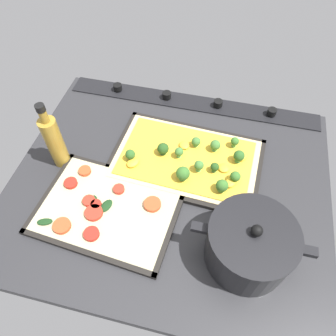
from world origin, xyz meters
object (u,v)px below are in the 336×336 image
Objects in this scene: baking_tray_front at (186,161)px; cooking_pot at (250,245)px; oil_bottle at (54,142)px; baking_tray_back at (108,210)px; veggie_pizza_back at (106,208)px; broccoli_pizza at (189,159)px.

baking_tray_front is 30.13cm from cooking_pot.
oil_bottle reaches higher than baking_tray_front.
baking_tray_back is at bearing 146.87° from oil_bottle.
baking_tray_front is 2.04× the size of oil_bottle.
oil_bottle is at bearing -34.06° from veggie_pizza_back.
baking_tray_front is 25.07cm from baking_tray_back.
baking_tray_back is at bearing -6.25° from cooking_pot.
oil_bottle is (51.57, -15.20, 2.64)cm from cooking_pot.
baking_tray_front is 1.26× the size of veggie_pizza_back.
veggie_pizza_back is 1.30× the size of cooking_pot.
veggie_pizza_back is at bearing 48.45° from broccoli_pizza.
cooking_pot is 1.25× the size of oil_bottle.
oil_bottle reaches higher than broccoli_pizza.
baking_tray_front is at bearing -128.68° from baking_tray_back.
veggie_pizza_back reaches higher than baking_tray_back.
broccoli_pizza is 29.05cm from cooking_pot.
baking_tray_back is at bearing -171.63° from veggie_pizza_back.
cooking_pot reaches higher than baking_tray_back.
broccoli_pizza is 25.67cm from veggie_pizza_back.
broccoli_pizza is (-0.85, 0.45, 1.36)cm from baking_tray_front.
baking_tray_front is 1.66cm from broccoli_pizza.
veggie_pizza_back is (16.17, 19.65, 0.74)cm from baking_tray_front.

